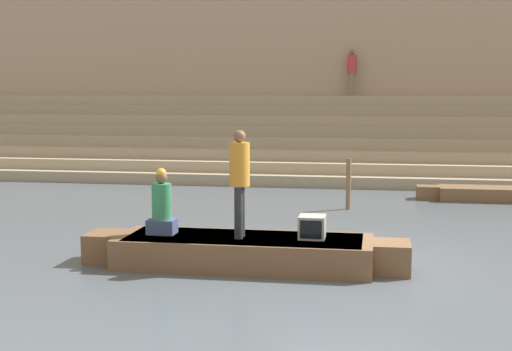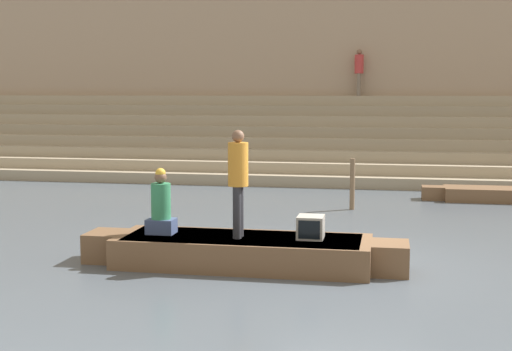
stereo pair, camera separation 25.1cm
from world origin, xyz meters
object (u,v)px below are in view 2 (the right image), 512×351
(person_standing, at_px, (238,176))
(mooring_post, at_px, (352,184))
(person_on_steps, at_px, (359,69))
(person_rowing, at_px, (161,207))
(rowboat_main, at_px, (243,251))
(tv_set, at_px, (311,227))

(person_standing, xyz_separation_m, mooring_post, (1.56, 6.23, -0.90))
(person_on_steps, bearing_deg, mooring_post, -49.58)
(person_standing, relative_size, person_on_steps, 1.10)
(person_rowing, xyz_separation_m, mooring_post, (2.93, 6.14, -0.32))
(rowboat_main, bearing_deg, person_standing, -146.75)
(person_rowing, distance_m, tv_set, 2.58)
(person_rowing, xyz_separation_m, tv_set, (2.57, 0.05, -0.27))
(rowboat_main, xyz_separation_m, tv_set, (1.13, 0.09, 0.43))
(rowboat_main, height_order, person_on_steps, person_on_steps)
(mooring_post, bearing_deg, person_standing, -104.02)
(mooring_post, height_order, person_on_steps, person_on_steps)
(person_standing, distance_m, tv_set, 1.48)
(rowboat_main, bearing_deg, mooring_post, 77.44)
(mooring_post, bearing_deg, person_on_steps, 91.74)
(person_rowing, relative_size, mooring_post, 0.88)
(person_standing, bearing_deg, person_on_steps, 77.56)
(tv_set, bearing_deg, person_standing, -173.82)
(person_rowing, xyz_separation_m, person_on_steps, (2.68, 14.16, 2.75))
(person_standing, relative_size, tv_set, 3.82)
(person_standing, relative_size, mooring_post, 1.40)
(person_rowing, bearing_deg, person_on_steps, 86.86)
(rowboat_main, xyz_separation_m, person_rowing, (-1.44, 0.04, 0.69))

